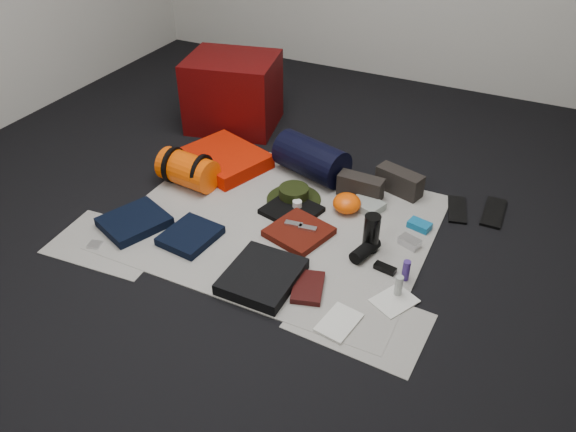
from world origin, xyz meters
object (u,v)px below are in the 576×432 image
at_px(compact_camera, 410,242).
at_px(paperback_book, 308,287).
at_px(sleeping_pad, 225,159).
at_px(stuff_sack, 188,170).
at_px(navy_duffel, 311,159).
at_px(red_cabinet, 233,92).
at_px(water_bottle, 371,233).

xyz_separation_m(compact_camera, paperback_book, (-0.33, -0.53, -0.01)).
height_order(sleeping_pad, compact_camera, sleeping_pad).
relative_size(stuff_sack, navy_duffel, 0.76).
xyz_separation_m(red_cabinet, sleeping_pad, (0.23, -0.52, -0.19)).
xyz_separation_m(red_cabinet, paperback_book, (1.17, -1.33, -0.22)).
height_order(red_cabinet, water_bottle, red_cabinet).
bearing_deg(sleeping_pad, water_bottle, -19.90).
relative_size(sleeping_pad, compact_camera, 4.60).
distance_m(sleeping_pad, compact_camera, 1.30).
bearing_deg(navy_duffel, compact_camera, -11.85).
distance_m(red_cabinet, compact_camera, 1.71).
bearing_deg(water_bottle, paperback_book, -111.35).
relative_size(navy_duffel, water_bottle, 2.14).
distance_m(water_bottle, compact_camera, 0.22).
xyz_separation_m(red_cabinet, stuff_sack, (0.16, -0.81, -0.14)).
bearing_deg(paperback_book, navy_duffel, 96.80).
bearing_deg(sleeping_pad, stuff_sack, -104.47).
relative_size(water_bottle, compact_camera, 1.94).
relative_size(red_cabinet, navy_duffel, 1.33).
relative_size(red_cabinet, water_bottle, 2.85).
distance_m(water_bottle, paperback_book, 0.45).
height_order(stuff_sack, navy_duffel, navy_duffel).
bearing_deg(red_cabinet, stuff_sack, -91.48).
bearing_deg(navy_duffel, red_cabinet, 169.87).
bearing_deg(stuff_sack, compact_camera, 0.34).
bearing_deg(red_cabinet, water_bottle, -47.35).
xyz_separation_m(stuff_sack, compact_camera, (1.34, 0.01, -0.08)).
distance_m(red_cabinet, sleeping_pad, 0.60).
distance_m(stuff_sack, paperback_book, 1.14).
bearing_deg(navy_duffel, water_bottle, -25.98).
bearing_deg(navy_duffel, sleeping_pad, -149.45).
relative_size(stuff_sack, paperback_book, 1.60).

